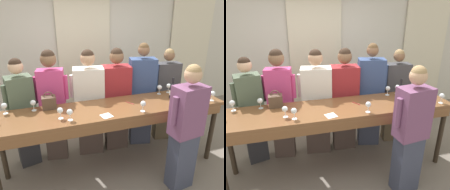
% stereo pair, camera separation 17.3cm
% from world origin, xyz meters
% --- Properties ---
extents(ground_plane, '(18.00, 18.00, 0.00)m').
position_xyz_m(ground_plane, '(0.00, 0.00, 0.00)').
color(ground_plane, '#70665B').
extents(wall_back, '(12.00, 0.06, 2.80)m').
position_xyz_m(wall_back, '(0.00, 1.89, 1.40)').
color(wall_back, beige).
rests_on(wall_back, ground_plane).
extents(curtain_panel_center, '(1.06, 0.03, 2.69)m').
position_xyz_m(curtain_panel_center, '(0.00, 1.82, 1.34)').
color(curtain_panel_center, beige).
rests_on(curtain_panel_center, ground_plane).
extents(curtain_panel_right, '(1.06, 0.03, 2.69)m').
position_xyz_m(curtain_panel_right, '(2.52, 1.82, 1.34)').
color(curtain_panel_right, beige).
rests_on(curtain_panel_right, ground_plane).
extents(tasting_bar, '(3.15, 0.67, 1.01)m').
position_xyz_m(tasting_bar, '(0.00, -0.03, 0.91)').
color(tasting_bar, brown).
rests_on(tasting_bar, ground_plane).
extents(wine_bottle, '(0.08, 0.08, 0.31)m').
position_xyz_m(wine_bottle, '(0.93, 0.04, 1.13)').
color(wine_bottle, black).
rests_on(wine_bottle, tasting_bar).
extents(handbag, '(0.18, 0.14, 0.23)m').
position_xyz_m(handbag, '(-0.83, 0.24, 1.10)').
color(handbag, brown).
rests_on(handbag, tasting_bar).
extents(wine_glass_front_left, '(0.07, 0.07, 0.15)m').
position_xyz_m(wine_glass_front_left, '(0.83, 0.24, 1.12)').
color(wine_glass_front_left, white).
rests_on(wine_glass_front_left, tasting_bar).
extents(wine_glass_front_mid, '(0.07, 0.07, 0.15)m').
position_xyz_m(wine_glass_front_mid, '(1.42, -0.24, 1.12)').
color(wine_glass_front_mid, white).
rests_on(wine_glass_front_mid, tasting_bar).
extents(wine_glass_front_right, '(0.07, 0.07, 0.15)m').
position_xyz_m(wine_glass_front_right, '(-1.37, 0.24, 1.12)').
color(wine_glass_front_right, white).
rests_on(wine_glass_front_right, tasting_bar).
extents(wine_glass_center_left, '(0.07, 0.07, 0.15)m').
position_xyz_m(wine_glass_center_left, '(-0.61, -0.19, 1.12)').
color(wine_glass_center_left, white).
rests_on(wine_glass_center_left, tasting_bar).
extents(wine_glass_center_mid, '(0.07, 0.07, 0.15)m').
position_xyz_m(wine_glass_center_mid, '(1.07, 0.00, 1.12)').
color(wine_glass_center_mid, white).
rests_on(wine_glass_center_mid, tasting_bar).
extents(wine_glass_center_right, '(0.07, 0.07, 0.15)m').
position_xyz_m(wine_glass_center_right, '(0.32, -0.25, 1.12)').
color(wine_glass_center_right, white).
rests_on(wine_glass_center_right, tasting_bar).
extents(wine_glass_back_left, '(0.07, 0.07, 0.15)m').
position_xyz_m(wine_glass_back_left, '(-1.02, 0.23, 1.12)').
color(wine_glass_back_left, white).
rests_on(wine_glass_back_left, tasting_bar).
extents(wine_glass_back_right, '(0.07, 0.07, 0.15)m').
position_xyz_m(wine_glass_back_right, '(1.00, 0.25, 1.12)').
color(wine_glass_back_right, white).
rests_on(wine_glass_back_right, tasting_bar).
extents(wine_glass_near_host, '(0.07, 0.07, 0.15)m').
position_xyz_m(wine_glass_near_host, '(-0.72, -0.11, 1.12)').
color(wine_glass_near_host, white).
rests_on(wine_glass_near_host, tasting_bar).
extents(napkin, '(0.16, 0.16, 0.00)m').
position_xyz_m(napkin, '(-0.17, -0.22, 1.01)').
color(napkin, white).
rests_on(napkin, tasting_bar).
extents(pen, '(0.08, 0.12, 0.01)m').
position_xyz_m(pen, '(0.26, 0.05, 1.02)').
color(pen, maroon).
rests_on(pen, tasting_bar).
extents(guest_olive_jacket, '(0.46, 0.34, 1.66)m').
position_xyz_m(guest_olive_jacket, '(-1.19, 0.54, 0.85)').
color(guest_olive_jacket, '#28282D').
rests_on(guest_olive_jacket, ground_plane).
extents(guest_pink_top, '(0.49, 0.26, 1.74)m').
position_xyz_m(guest_pink_top, '(-0.77, 0.54, 0.93)').
color(guest_pink_top, '#473833').
rests_on(guest_pink_top, ground_plane).
extents(guest_cream_sweater, '(0.57, 0.34, 1.72)m').
position_xyz_m(guest_cream_sweater, '(-0.22, 0.54, 0.87)').
color(guest_cream_sweater, '#473833').
rests_on(guest_cream_sweater, ground_plane).
extents(guest_striped_shirt, '(0.55, 0.33, 1.72)m').
position_xyz_m(guest_striped_shirt, '(0.23, 0.54, 0.87)').
color(guest_striped_shirt, '#473833').
rests_on(guest_striped_shirt, ground_plane).
extents(guest_navy_coat, '(0.53, 0.34, 1.77)m').
position_xyz_m(guest_navy_coat, '(0.68, 0.54, 0.90)').
color(guest_navy_coat, '#383D51').
rests_on(guest_navy_coat, ground_plane).
extents(guest_beige_cap, '(0.53, 0.26, 1.65)m').
position_xyz_m(guest_beige_cap, '(1.15, 0.54, 0.84)').
color(guest_beige_cap, brown).
rests_on(guest_beige_cap, ground_plane).
extents(host_pouring, '(0.50, 0.29, 1.69)m').
position_xyz_m(host_pouring, '(0.73, -0.61, 0.87)').
color(host_pouring, '#383D51').
rests_on(host_pouring, ground_plane).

